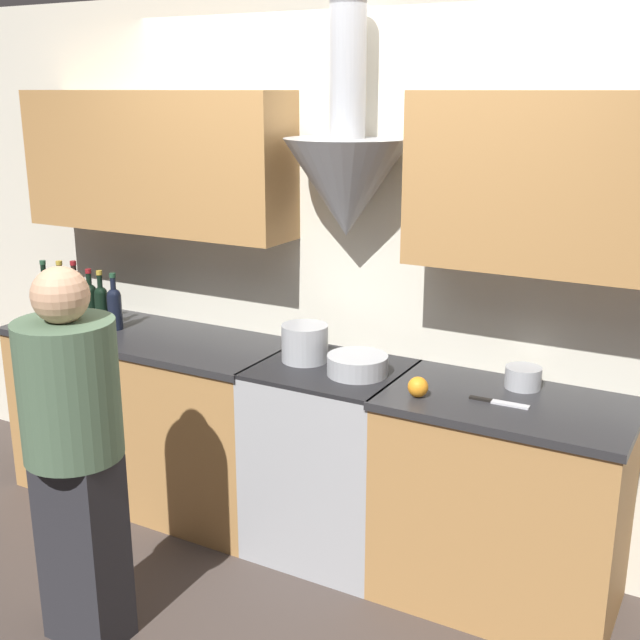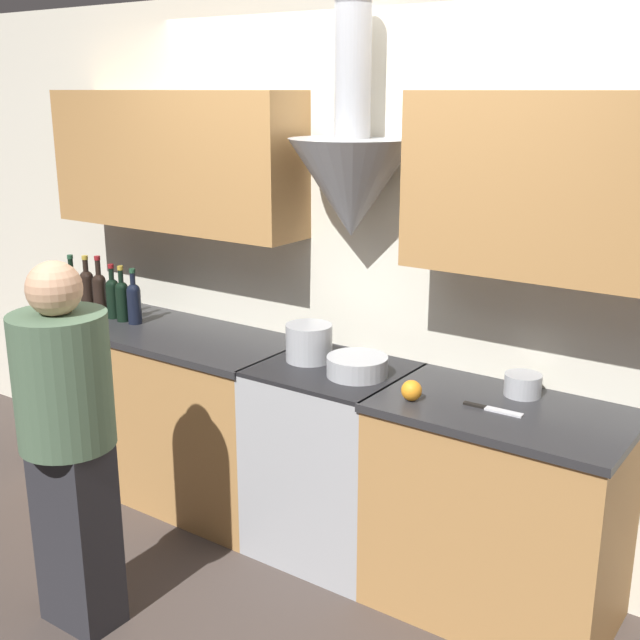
# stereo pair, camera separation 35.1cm
# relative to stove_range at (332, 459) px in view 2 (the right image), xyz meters

# --- Properties ---
(ground_plane) EXTENTS (12.00, 12.00, 0.00)m
(ground_plane) POSITION_rel_stove_range_xyz_m (0.00, -0.33, -0.47)
(ground_plane) COLOR #423833
(wall_back) EXTENTS (8.40, 0.57, 2.60)m
(wall_back) POSITION_rel_stove_range_xyz_m (-0.09, 0.26, 1.01)
(wall_back) COLOR silver
(wall_back) RESTS_ON ground_plane
(counter_left) EXTENTS (1.54, 0.62, 0.93)m
(counter_left) POSITION_rel_stove_range_xyz_m (-1.09, -0.00, -0.00)
(counter_left) COLOR #B27F47
(counter_left) RESTS_ON ground_plane
(counter_right) EXTENTS (1.02, 0.62, 0.93)m
(counter_right) POSITION_rel_stove_range_xyz_m (0.83, -0.00, -0.00)
(counter_right) COLOR #B27F47
(counter_right) RESTS_ON ground_plane
(stove_range) EXTENTS (0.67, 0.60, 0.93)m
(stove_range) POSITION_rel_stove_range_xyz_m (0.00, 0.00, 0.00)
(stove_range) COLOR #A8AAAF
(stove_range) RESTS_ON ground_plane
(wine_bottle_0) EXTENTS (0.07, 0.07, 0.32)m
(wine_bottle_0) POSITION_rel_stove_range_xyz_m (-1.78, -0.03, 0.59)
(wine_bottle_0) COLOR black
(wine_bottle_0) RESTS_ON counter_left
(wine_bottle_1) EXTENTS (0.08, 0.08, 0.33)m
(wine_bottle_1) POSITION_rel_stove_range_xyz_m (-1.67, -0.01, 0.60)
(wine_bottle_1) COLOR black
(wine_bottle_1) RESTS_ON counter_left
(wine_bottle_2) EXTENTS (0.08, 0.08, 0.34)m
(wine_bottle_2) POSITION_rel_stove_range_xyz_m (-1.56, -0.02, 0.60)
(wine_bottle_2) COLOR black
(wine_bottle_2) RESTS_ON counter_left
(wine_bottle_3) EXTENTS (0.07, 0.07, 0.30)m
(wine_bottle_3) POSITION_rel_stove_range_xyz_m (-1.46, -0.01, 0.59)
(wine_bottle_3) COLOR black
(wine_bottle_3) RESTS_ON counter_left
(wine_bottle_4) EXTENTS (0.07, 0.07, 0.31)m
(wine_bottle_4) POSITION_rel_stove_range_xyz_m (-1.37, -0.02, 0.59)
(wine_bottle_4) COLOR black
(wine_bottle_4) RESTS_ON counter_left
(wine_bottle_5) EXTENTS (0.08, 0.08, 0.30)m
(wine_bottle_5) POSITION_rel_stove_range_xyz_m (-1.28, -0.02, 0.59)
(wine_bottle_5) COLOR black
(wine_bottle_5) RESTS_ON counter_left
(stock_pot) EXTENTS (0.22, 0.22, 0.17)m
(stock_pot) POSITION_rel_stove_range_xyz_m (-0.15, 0.02, 0.55)
(stock_pot) COLOR #A8AAAF
(stock_pot) RESTS_ON stove_range
(mixing_bowl) EXTENTS (0.27, 0.27, 0.09)m
(mixing_bowl) POSITION_rel_stove_range_xyz_m (0.15, -0.03, 0.51)
(mixing_bowl) COLOR #A8AAAF
(mixing_bowl) RESTS_ON stove_range
(orange_fruit) EXTENTS (0.09, 0.09, 0.09)m
(orange_fruit) POSITION_rel_stove_range_xyz_m (0.49, -0.15, 0.50)
(orange_fruit) COLOR orange
(orange_fruit) RESTS_ON counter_right
(saucepan) EXTENTS (0.15, 0.15, 0.09)m
(saucepan) POSITION_rel_stove_range_xyz_m (0.84, 0.17, 0.51)
(saucepan) COLOR #A8AAAF
(saucepan) RESTS_ON counter_right
(chefs_knife) EXTENTS (0.25, 0.04, 0.01)m
(chefs_knife) POSITION_rel_stove_range_xyz_m (0.81, -0.06, 0.46)
(chefs_knife) COLOR silver
(chefs_knife) RESTS_ON counter_right
(person_foreground_left) EXTENTS (0.38, 0.38, 1.54)m
(person_foreground_left) POSITION_rel_stove_range_xyz_m (-0.54, -1.06, 0.37)
(person_foreground_left) COLOR #28282D
(person_foreground_left) RESTS_ON ground_plane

